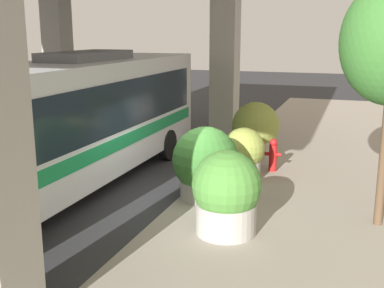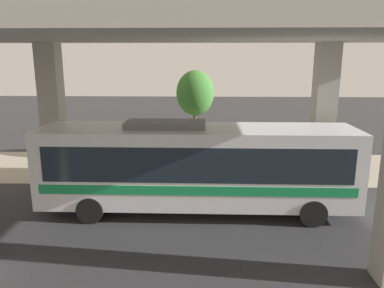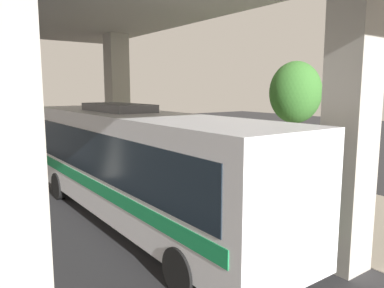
% 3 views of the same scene
% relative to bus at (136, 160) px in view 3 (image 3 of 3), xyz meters
% --- Properties ---
extents(ground_plane, '(80.00, 80.00, 0.00)m').
position_rel_bus_xyz_m(ground_plane, '(-2.94, -0.53, -1.96)').
color(ground_plane, '#2D2D30').
rests_on(ground_plane, ground).
extents(sidewalk_strip, '(6.00, 40.00, 0.02)m').
position_rel_bus_xyz_m(sidewalk_strip, '(-5.94, -0.53, -1.95)').
color(sidewalk_strip, gray).
rests_on(sidewalk_strip, ground).
extents(overpass, '(9.40, 19.96, 7.21)m').
position_rel_bus_xyz_m(overpass, '(1.06, -0.53, 4.37)').
color(overpass, '#ADA89E').
rests_on(overpass, ground).
extents(bus, '(2.74, 12.04, 3.62)m').
position_rel_bus_xyz_m(bus, '(0.00, 0.00, 0.00)').
color(bus, silver).
rests_on(bus, ground).
extents(fire_hydrant, '(0.51, 0.24, 1.02)m').
position_rel_bus_xyz_m(fire_hydrant, '(-4.76, -3.67, -1.45)').
color(fire_hydrant, '#B21919').
rests_on(fire_hydrant, ground).
extents(planter_front, '(1.20, 1.20, 1.52)m').
position_rel_bus_xyz_m(planter_front, '(-4.11, -2.54, -1.20)').
color(planter_front, '#ADA89E').
rests_on(planter_front, ground).
extents(planter_middle, '(1.53, 1.53, 1.95)m').
position_rel_bus_xyz_m(planter_middle, '(-4.00, -4.66, -0.97)').
color(planter_middle, '#ADA89E').
rests_on(planter_middle, ground).
extents(planter_back, '(1.44, 1.44, 1.79)m').
position_rel_bus_xyz_m(planter_back, '(-4.64, 1.25, -1.09)').
color(planter_back, '#ADA89E').
rests_on(planter_back, ground).
extents(planter_extra, '(1.67, 1.67, 1.85)m').
position_rel_bus_xyz_m(planter_extra, '(-3.56, -0.69, -1.07)').
color(planter_extra, '#ADA89E').
rests_on(planter_extra, ground).
extents(street_tree_near, '(2.17, 2.17, 5.25)m').
position_rel_bus_xyz_m(street_tree_near, '(-7.67, -0.28, 1.96)').
color(street_tree_near, brown).
rests_on(street_tree_near, ground).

